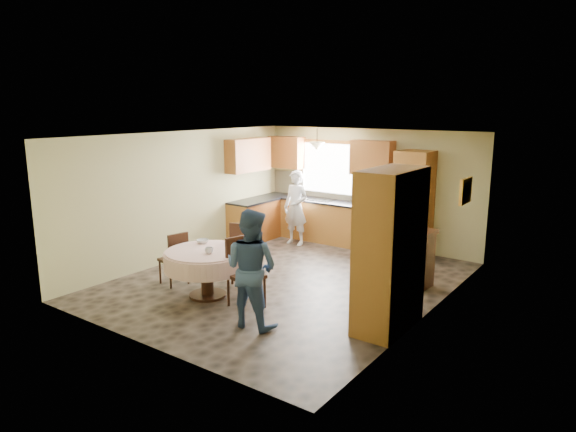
# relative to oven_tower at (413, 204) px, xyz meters

# --- Properties ---
(floor) EXTENTS (5.00, 6.00, 0.01)m
(floor) POSITION_rel_oven_tower_xyz_m (-1.15, -2.69, -1.06)
(floor) COLOR brown
(floor) RESTS_ON ground
(ceiling) EXTENTS (5.00, 6.00, 0.01)m
(ceiling) POSITION_rel_oven_tower_xyz_m (-1.15, -2.69, 1.44)
(ceiling) COLOR white
(ceiling) RESTS_ON wall_back
(wall_back) EXTENTS (5.00, 0.02, 2.50)m
(wall_back) POSITION_rel_oven_tower_xyz_m (-1.15, 0.31, 0.19)
(wall_back) COLOR tan
(wall_back) RESTS_ON floor
(wall_front) EXTENTS (5.00, 0.02, 2.50)m
(wall_front) POSITION_rel_oven_tower_xyz_m (-1.15, -5.69, 0.19)
(wall_front) COLOR tan
(wall_front) RESTS_ON floor
(wall_left) EXTENTS (0.02, 6.00, 2.50)m
(wall_left) POSITION_rel_oven_tower_xyz_m (-3.65, -2.69, 0.19)
(wall_left) COLOR tan
(wall_left) RESTS_ON floor
(wall_right) EXTENTS (0.02, 6.00, 2.50)m
(wall_right) POSITION_rel_oven_tower_xyz_m (1.35, -2.69, 0.19)
(wall_right) COLOR tan
(wall_right) RESTS_ON floor
(window) EXTENTS (1.40, 0.03, 1.10)m
(window) POSITION_rel_oven_tower_xyz_m (-2.15, 0.29, 0.54)
(window) COLOR white
(window) RESTS_ON wall_back
(curtain_left) EXTENTS (0.22, 0.02, 1.15)m
(curtain_left) POSITION_rel_oven_tower_xyz_m (-2.90, 0.24, 0.59)
(curtain_left) COLOR white
(curtain_left) RESTS_ON wall_back
(curtain_right) EXTENTS (0.22, 0.02, 1.15)m
(curtain_right) POSITION_rel_oven_tower_xyz_m (-1.40, 0.24, 0.59)
(curtain_right) COLOR white
(curtain_right) RESTS_ON wall_back
(base_cab_back) EXTENTS (3.30, 0.60, 0.88)m
(base_cab_back) POSITION_rel_oven_tower_xyz_m (-2.00, 0.01, -0.62)
(base_cab_back) COLOR gold
(base_cab_back) RESTS_ON floor
(counter_back) EXTENTS (3.30, 0.64, 0.04)m
(counter_back) POSITION_rel_oven_tower_xyz_m (-2.00, 0.01, -0.16)
(counter_back) COLOR black
(counter_back) RESTS_ON base_cab_back
(base_cab_left) EXTENTS (0.60, 1.20, 0.88)m
(base_cab_left) POSITION_rel_oven_tower_xyz_m (-3.35, -0.89, -0.62)
(base_cab_left) COLOR gold
(base_cab_left) RESTS_ON floor
(counter_left) EXTENTS (0.64, 1.20, 0.04)m
(counter_left) POSITION_rel_oven_tower_xyz_m (-3.35, -0.89, -0.16)
(counter_left) COLOR black
(counter_left) RESTS_ON base_cab_left
(backsplash) EXTENTS (3.30, 0.02, 0.55)m
(backsplash) POSITION_rel_oven_tower_xyz_m (-2.00, 0.30, 0.12)
(backsplash) COLOR #CCBC8F
(backsplash) RESTS_ON wall_back
(wall_cab_left) EXTENTS (0.85, 0.33, 0.72)m
(wall_cab_left) POSITION_rel_oven_tower_xyz_m (-3.20, 0.15, 0.85)
(wall_cab_left) COLOR #B7612D
(wall_cab_left) RESTS_ON wall_back
(wall_cab_right) EXTENTS (0.90, 0.33, 0.72)m
(wall_cab_right) POSITION_rel_oven_tower_xyz_m (-1.00, 0.15, 0.85)
(wall_cab_right) COLOR #B7612D
(wall_cab_right) RESTS_ON wall_back
(wall_cab_side) EXTENTS (0.33, 1.20, 0.72)m
(wall_cab_side) POSITION_rel_oven_tower_xyz_m (-3.48, -0.89, 0.85)
(wall_cab_side) COLOR #B7612D
(wall_cab_side) RESTS_ON wall_left
(oven_tower) EXTENTS (0.66, 0.62, 2.12)m
(oven_tower) POSITION_rel_oven_tower_xyz_m (0.00, 0.00, 0.00)
(oven_tower) COLOR gold
(oven_tower) RESTS_ON floor
(oven_upper) EXTENTS (0.56, 0.01, 0.45)m
(oven_upper) POSITION_rel_oven_tower_xyz_m (0.00, -0.31, 0.19)
(oven_upper) COLOR black
(oven_upper) RESTS_ON oven_tower
(oven_lower) EXTENTS (0.56, 0.01, 0.45)m
(oven_lower) POSITION_rel_oven_tower_xyz_m (0.00, -0.31, -0.31)
(oven_lower) COLOR black
(oven_lower) RESTS_ON oven_tower
(pendant) EXTENTS (0.36, 0.36, 0.18)m
(pendant) POSITION_rel_oven_tower_xyz_m (-2.15, -0.19, 1.06)
(pendant) COLOR beige
(pendant) RESTS_ON ceiling
(sideboard) EXTENTS (1.32, 0.62, 0.92)m
(sideboard) POSITION_rel_oven_tower_xyz_m (0.38, -1.63, -0.60)
(sideboard) COLOR #3E2210
(sideboard) RESTS_ON floor
(space_heater) EXTENTS (0.43, 0.33, 0.55)m
(space_heater) POSITION_rel_oven_tower_xyz_m (0.50, -2.45, -0.78)
(space_heater) COLOR black
(space_heater) RESTS_ON floor
(cupboard) EXTENTS (0.57, 1.14, 2.18)m
(cupboard) POSITION_rel_oven_tower_xyz_m (1.07, -3.41, 0.03)
(cupboard) COLOR gold
(cupboard) RESTS_ON floor
(dining_table) EXTENTS (1.33, 1.33, 0.76)m
(dining_table) POSITION_rel_oven_tower_xyz_m (-1.76, -4.00, -0.47)
(dining_table) COLOR #3E2210
(dining_table) RESTS_ON floor
(chair_left) EXTENTS (0.46, 0.46, 0.91)m
(chair_left) POSITION_rel_oven_tower_xyz_m (-2.56, -3.92, -0.56)
(chair_left) COLOR #3E2210
(chair_left) RESTS_ON floor
(chair_back) EXTENTS (0.61, 0.61, 1.07)m
(chair_back) POSITION_rel_oven_tower_xyz_m (-1.67, -3.17, -0.47)
(chair_back) COLOR #3E2210
(chair_back) RESTS_ON floor
(chair_right) EXTENTS (0.57, 0.57, 1.06)m
(chair_right) POSITION_rel_oven_tower_xyz_m (-1.05, -3.95, -0.48)
(chair_right) COLOR #3E2210
(chair_right) RESTS_ON floor
(framed_picture) EXTENTS (0.06, 0.51, 0.42)m
(framed_picture) POSITION_rel_oven_tower_xyz_m (1.32, -1.09, 0.54)
(framed_picture) COLOR gold
(framed_picture) RESTS_ON wall_right
(microwave) EXTENTS (0.59, 0.40, 0.33)m
(microwave) POSITION_rel_oven_tower_xyz_m (-0.63, -0.04, 0.02)
(microwave) COLOR silver
(microwave) RESTS_ON counter_back
(person_sink) EXTENTS (0.60, 0.40, 1.62)m
(person_sink) POSITION_rel_oven_tower_xyz_m (-2.41, -0.60, -0.25)
(person_sink) COLOR silver
(person_sink) RESTS_ON floor
(person_dining) EXTENTS (0.84, 0.68, 1.64)m
(person_dining) POSITION_rel_oven_tower_xyz_m (-0.49, -4.43, -0.24)
(person_dining) COLOR #38527A
(person_dining) RESTS_ON floor
(bowl_sideboard) EXTENTS (0.24, 0.24, 0.05)m
(bowl_sideboard) POSITION_rel_oven_tower_xyz_m (0.18, -1.63, -0.12)
(bowl_sideboard) COLOR #B2B2B2
(bowl_sideboard) RESTS_ON sideboard
(bottle_sideboard) EXTENTS (0.15, 0.15, 0.33)m
(bottle_sideboard) POSITION_rel_oven_tower_xyz_m (0.76, -1.63, 0.02)
(bottle_sideboard) COLOR silver
(bottle_sideboard) RESTS_ON sideboard
(cup_table) EXTENTS (0.14, 0.14, 0.10)m
(cup_table) POSITION_rel_oven_tower_xyz_m (-1.58, -4.11, -0.25)
(cup_table) COLOR #B2B2B2
(cup_table) RESTS_ON dining_table
(bowl_table) EXTENTS (0.21, 0.21, 0.06)m
(bowl_table) POSITION_rel_oven_tower_xyz_m (-2.10, -3.73, -0.27)
(bowl_table) COLOR #B2B2B2
(bowl_table) RESTS_ON dining_table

